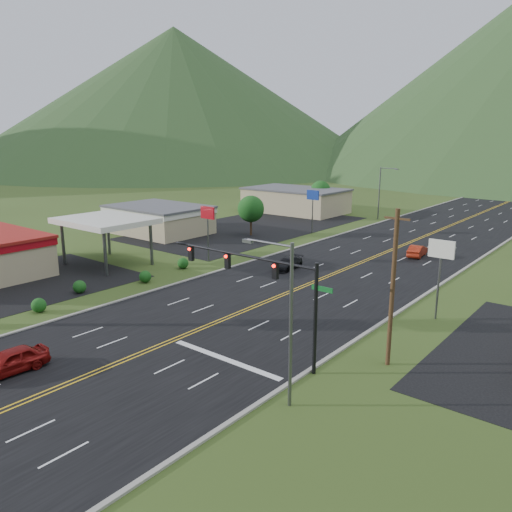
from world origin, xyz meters
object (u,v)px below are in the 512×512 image
Objects in this scene: car_dark_mid at (288,264)px; car_red_far at (417,251)px; traffic_signal at (262,278)px; streetlight_west at (381,189)px; streetlight_east at (286,314)px; car_red_near at (11,362)px; gas_canopy at (105,222)px.

car_red_far reaches higher than car_dark_mid.
streetlight_west is (-18.16, 56.00, -0.15)m from traffic_signal.
streetlight_east is 64.21m from streetlight_west.
car_red_near is (7.72, -67.62, -4.42)m from streetlight_west.
streetlight_east is at bearing -40.39° from traffic_signal.
car_dark_mid is 1.03× the size of car_red_far.
streetlight_west reaches higher than traffic_signal.
streetlight_east reaches higher than car_red_near.
streetlight_east reaches higher than gas_canopy.
streetlight_west is 68.20m from car_red_near.
streetlight_east reaches higher than car_red_far.
car_red_near is 45.78m from car_red_far.
traffic_signal is 3.11× the size of car_red_far.
gas_canopy is (-10.32, -48.00, -0.31)m from streetlight_west.
car_red_near is at bearing 73.26° from car_red_far.
car_red_near is at bearing -91.67° from car_dark_mid.
traffic_signal is at bearing -62.40° from car_dark_mid.
car_red_near is at bearing -153.29° from streetlight_east.
streetlight_east is 38.47m from car_red_far.
streetlight_west is 0.90× the size of gas_canopy.
gas_canopy is 36.53m from car_red_far.
gas_canopy is at bearing -150.90° from car_dark_mid.
streetlight_east is at bearing -58.37° from car_dark_mid.
streetlight_west is at bearing 110.86° from streetlight_east.
car_red_far is at bearing 55.71° from car_dark_mid.
streetlight_east is at bearing 94.14° from car_red_far.
streetlight_west is at bearing 77.87° from gas_canopy.
streetlight_west is 2.14× the size of car_red_far.
traffic_signal is at bearing -15.70° from gas_canopy.
traffic_signal is 2.93× the size of car_red_near.
traffic_signal is at bearing 139.61° from streetlight_east.
car_red_near is at bearing -131.96° from traffic_signal.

